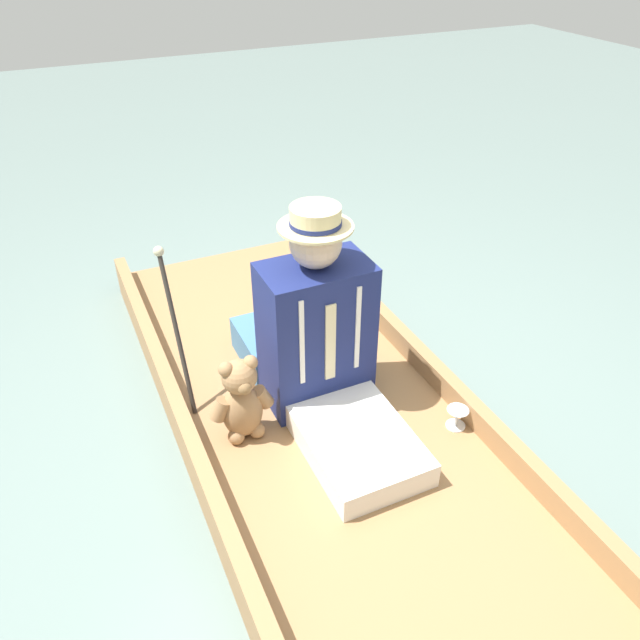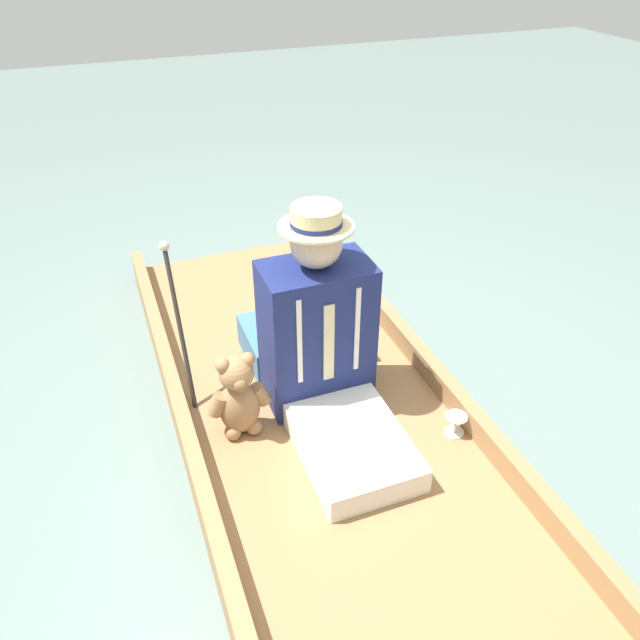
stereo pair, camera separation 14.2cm
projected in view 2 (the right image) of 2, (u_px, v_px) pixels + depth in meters
The scene contains 7 objects.
ground_plane at pixel (319, 433), 2.73m from camera, with size 16.00×16.00×0.00m, color slate.
punt_boat at pixel (319, 422), 2.69m from camera, with size 1.17×3.13×0.23m.
seat_cushion at pixel (300, 338), 2.98m from camera, with size 0.52×0.37×0.16m.
seated_person at pixel (324, 346), 2.53m from camera, with size 0.44×0.81×0.90m.
teddy_bear at pixel (239, 397), 2.48m from camera, with size 0.27×0.16×0.39m.
wine_glass at pixel (456, 421), 2.53m from camera, with size 0.09×0.09×0.09m.
walking_cane at pixel (176, 310), 2.61m from camera, with size 0.04×0.31×0.67m.
Camera 2 is at (0.70, 1.85, 1.95)m, focal length 35.00 mm.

